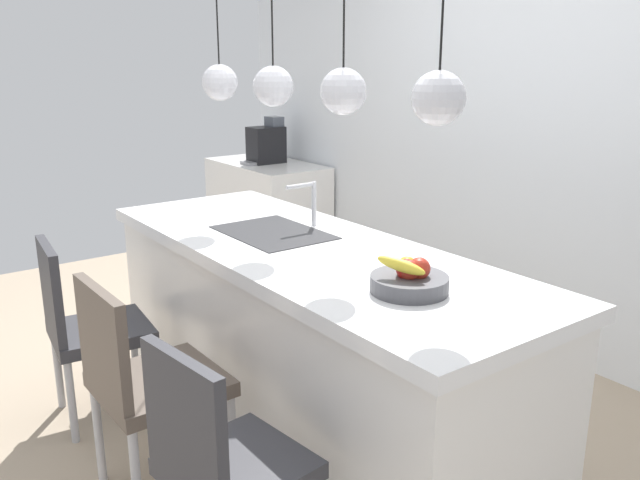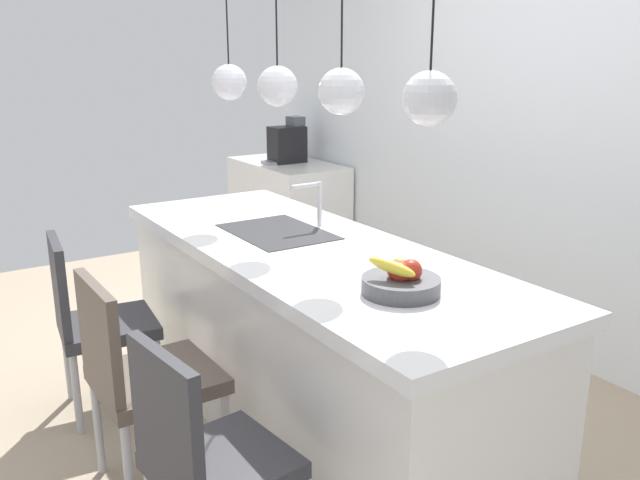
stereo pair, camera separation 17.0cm
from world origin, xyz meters
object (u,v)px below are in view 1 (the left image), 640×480
coffee_machine (266,144)px  chair_far (221,460)px  chair_near (85,323)px  chair_middle (143,377)px  fruit_bowl (409,279)px

coffee_machine → chair_far: bearing=-34.3°
chair_near → chair_middle: 0.72m
chair_near → chair_far: (1.34, 0.00, -0.01)m
chair_middle → chair_far: chair_middle is taller
coffee_machine → chair_near: coffee_machine is taller
coffee_machine → chair_middle: coffee_machine is taller
fruit_bowl → chair_far: (-0.04, -0.76, -0.46)m
fruit_bowl → chair_middle: bearing=-131.2°
fruit_bowl → chair_middle: fruit_bowl is taller
fruit_bowl → coffee_machine: (-3.10, 1.33, 0.05)m
coffee_machine → chair_far: coffee_machine is taller
chair_near → chair_middle: chair_middle is taller
coffee_machine → chair_near: 2.75m
fruit_bowl → chair_far: 0.88m
coffee_machine → chair_near: (1.71, -2.09, -0.50)m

